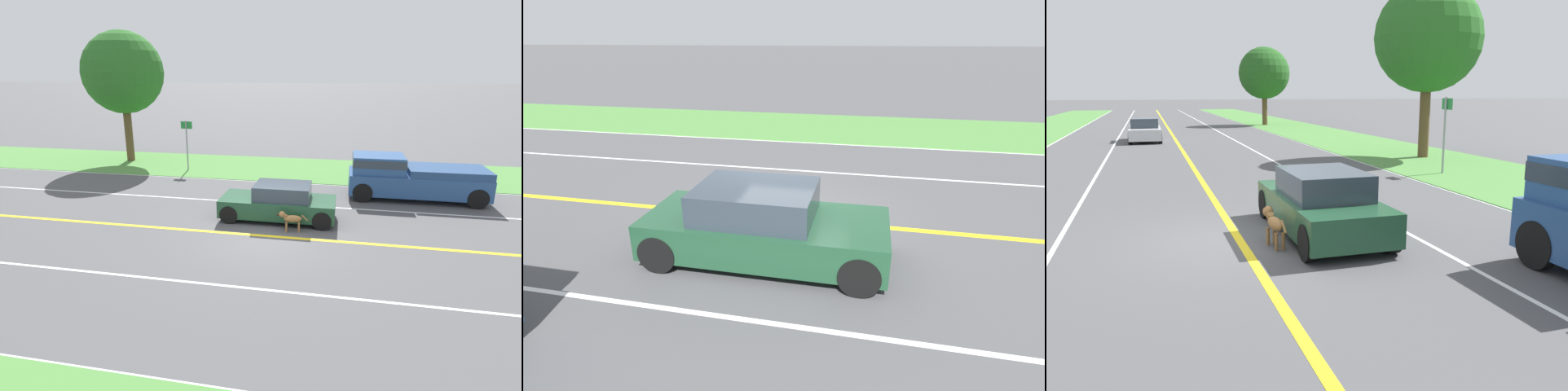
{
  "view_description": "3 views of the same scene",
  "coord_description": "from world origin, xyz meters",
  "views": [
    {
      "loc": [
        -12.53,
        -2.3,
        5.32
      ],
      "look_at": [
        1.74,
        0.58,
        0.88
      ],
      "focal_mm": 28.0,
      "sensor_mm": 36.0,
      "label": 1
    },
    {
      "loc": [
        8.02,
        1.6,
        3.75
      ],
      "look_at": [
        1.09,
        0.11,
        0.99
      ],
      "focal_mm": 28.0,
      "sensor_mm": 36.0,
      "label": 2
    },
    {
      "loc": [
        -1.65,
        -9.96,
        2.94
      ],
      "look_at": [
        1.42,
        -0.18,
        0.85
      ],
      "focal_mm": 35.0,
      "sensor_mm": 36.0,
      "label": 3
    }
  ],
  "objects": [
    {
      "name": "ground_plane",
      "position": [
        0.0,
        0.0,
        0.0
      ],
      "size": [
        400.0,
        400.0,
        0.0
      ],
      "primitive_type": "plane",
      "color": "#4C4C4F"
    },
    {
      "name": "centre_divider_line",
      "position": [
        0.0,
        0.0,
        0.0
      ],
      "size": [
        0.18,
        160.0,
        0.01
      ],
      "primitive_type": "cube",
      "color": "yellow",
      "rests_on": "ground"
    },
    {
      "name": "lane_edge_line_right",
      "position": [
        7.0,
        0.0,
        0.0
      ],
      "size": [
        0.14,
        160.0,
        0.01
      ],
      "primitive_type": "cube",
      "color": "white",
      "rests_on": "ground"
    },
    {
      "name": "lane_edge_line_left",
      "position": [
        -7.0,
        0.0,
        0.0
      ],
      "size": [
        0.14,
        160.0,
        0.01
      ],
      "primitive_type": "cube",
      "color": "white",
      "rests_on": "ground"
    },
    {
      "name": "lane_dash_same_dir",
      "position": [
        3.5,
        0.0,
        0.0
      ],
      "size": [
        0.1,
        160.0,
        0.01
      ],
      "primitive_type": "cube",
      "color": "white",
      "rests_on": "ground"
    },
    {
      "name": "lane_dash_oncoming",
      "position": [
        -3.5,
        0.0,
        0.0
      ],
      "size": [
        0.1,
        160.0,
        0.01
      ],
      "primitive_type": "cube",
      "color": "white",
      "rests_on": "ground"
    },
    {
      "name": "grass_verge_right",
      "position": [
        10.0,
        0.0,
        0.01
      ],
      "size": [
        6.0,
        160.0,
        0.03
      ],
      "primitive_type": "cube",
      "color": "#4C843D",
      "rests_on": "ground"
    },
    {
      "name": "ego_car",
      "position": [
        1.74,
        -0.12,
        0.64
      ],
      "size": [
        1.82,
        4.23,
        1.37
      ],
      "color": "#1E472D",
      "rests_on": "ground"
    },
    {
      "name": "dog",
      "position": [
        0.57,
        -0.7,
        0.47
      ],
      "size": [
        0.32,
        1.09,
        0.76
      ],
      "rotation": [
        0.0,
        0.0,
        0.15
      ],
      "color": "olive",
      "rests_on": "ground"
    },
    {
      "name": "pickup_truck",
      "position": [
        5.47,
        -5.27,
        0.96
      ],
      "size": [
        2.13,
        5.69,
        1.88
      ],
      "color": "#284C84",
      "rests_on": "ground"
    },
    {
      "name": "roadside_tree_right_near",
      "position": [
        10.34,
        10.57,
        5.26
      ],
      "size": [
        4.75,
        4.75,
        7.66
      ],
      "color": "brown",
      "rests_on": "ground"
    },
    {
      "name": "street_sign",
      "position": [
        8.61,
        6.13,
        1.73
      ],
      "size": [
        0.11,
        0.64,
        2.78
      ],
      "color": "gray",
      "rests_on": "ground"
    }
  ]
}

